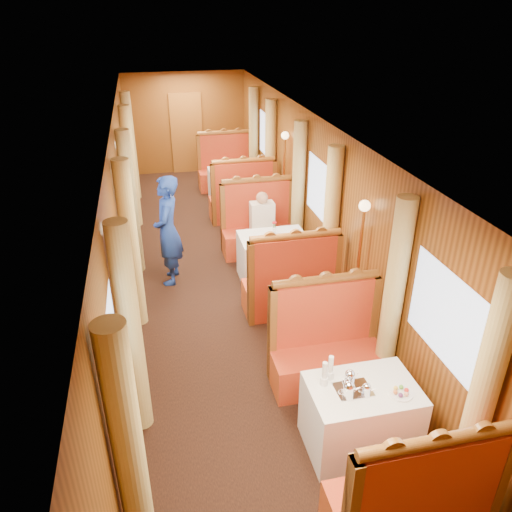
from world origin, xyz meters
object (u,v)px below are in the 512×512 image
object	(u,v)px
table_near	(360,417)
teapot_back	(349,380)
table_mid	(273,258)
teapot_left	(348,392)
passenger	(262,219)
rose_vase_far	(234,162)
teapot_right	(366,391)
banquette_far_fwd	(242,200)
table_far	(234,186)
banquette_far_aft	(226,170)
steward	(168,231)
rose_vase_mid	(274,226)
banquette_mid_fwd	(291,287)
fruit_plate	(401,392)
banquette_near_fwd	(411,503)
tea_tray	(353,390)
banquette_mid_aft	(259,229)
banquette_near_aft	(326,350)

from	to	relation	value
table_near	teapot_back	xyz separation A→B (m)	(-0.13, 0.06, 0.44)
table_mid	teapot_left	bearing A→B (deg)	-93.25
passenger	rose_vase_far	bearing A→B (deg)	89.85
teapot_left	teapot_right	bearing A→B (deg)	2.15
teapot_back	banquette_far_fwd	bearing A→B (deg)	69.40
table_far	banquette_far_fwd	world-z (taller)	banquette_far_fwd
banquette_far_aft	steward	distance (m)	4.54
teapot_right	passenger	distance (m)	4.34
teapot_left	banquette_far_aft	bearing A→B (deg)	93.14
table_near	rose_vase_mid	world-z (taller)	rose_vase_mid
table_far	teapot_back	distance (m)	6.95
teapot_left	teapot_back	bearing A→B (deg)	69.07
teapot_back	banquette_far_aft	bearing A→B (deg)	69.72
table_near	rose_vase_mid	bearing A→B (deg)	89.70
banquette_mid_fwd	teapot_right	bearing A→B (deg)	-90.66
banquette_mid_fwd	banquette_far_fwd	world-z (taller)	same
teapot_left	fruit_plate	bearing A→B (deg)	-2.13
banquette_near_fwd	banquette_far_aft	size ratio (longest dim) A/B	1.00
table_near	banquette_far_aft	distance (m)	8.01
steward	tea_tray	bearing A→B (deg)	31.27
tea_tray	passenger	world-z (taller)	passenger
table_near	steward	world-z (taller)	steward
banquette_near_fwd	rose_vase_far	distance (m)	8.00
teapot_back	teapot_left	bearing A→B (deg)	-134.86
table_far	passenger	distance (m)	2.79
banquette_far_aft	rose_vase_mid	world-z (taller)	banquette_far_aft
banquette_mid_fwd	banquette_mid_aft	xyz separation A→B (m)	(0.00, 2.03, 0.00)
teapot_left	banquette_near_aft	bearing A→B (deg)	84.16
table_near	rose_vase_far	xyz separation A→B (m)	(0.01, 6.97, 0.55)
table_near	banquette_mid_aft	size ratio (longest dim) A/B	0.78
teapot_back	passenger	distance (m)	4.17
banquette_far_aft	teapot_right	size ratio (longest dim) A/B	9.96
banquette_near_aft	teapot_right	xyz separation A→B (m)	(-0.03, -1.12, 0.38)
banquette_mid_aft	table_near	bearing A→B (deg)	-90.00
banquette_mid_fwd	table_far	world-z (taller)	banquette_mid_fwd
table_mid	steward	distance (m)	1.70
table_far	teapot_right	xyz separation A→B (m)	(-0.03, -7.10, 0.43)
banquette_far_fwd	banquette_mid_aft	bearing A→B (deg)	-90.00
teapot_right	table_near	bearing A→B (deg)	89.68
banquette_far_fwd	passenger	bearing A→B (deg)	-90.00
table_mid	table_far	xyz separation A→B (m)	(0.00, 3.50, 0.00)
table_far	tea_tray	xyz separation A→B (m)	(-0.12, -7.01, 0.38)
teapot_back	banquette_mid_fwd	bearing A→B (deg)	67.61
banquette_far_fwd	teapot_left	distance (m)	6.10
tea_tray	steward	bearing A→B (deg)	111.35
tea_tray	banquette_near_fwd	bearing A→B (deg)	-83.38
banquette_mid_aft	banquette_far_fwd	xyz separation A→B (m)	(0.00, 1.47, 0.00)
table_near	table_far	size ratio (longest dim) A/B	1.00
teapot_back	steward	xyz separation A→B (m)	(-1.47, 3.73, 0.06)
banquette_far_aft	teapot_back	xyz separation A→B (m)	(-0.13, -7.95, 0.39)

